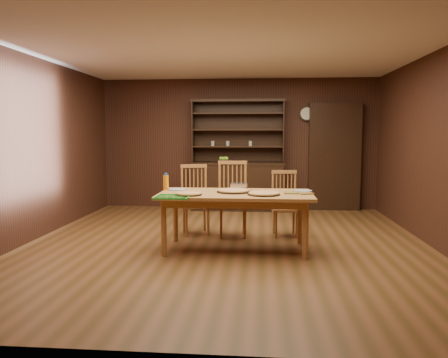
# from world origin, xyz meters

# --- Properties ---
(floor) EXTENTS (6.00, 6.00, 0.00)m
(floor) POSITION_xyz_m (0.00, 0.00, 0.00)
(floor) COLOR brown
(floor) RESTS_ON ground
(room_shell) EXTENTS (6.00, 6.00, 6.00)m
(room_shell) POSITION_xyz_m (0.00, 0.00, 1.58)
(room_shell) COLOR silver
(room_shell) RESTS_ON floor
(china_hutch) EXTENTS (1.84, 0.52, 2.17)m
(china_hutch) POSITION_xyz_m (-0.00, 2.75, 0.60)
(china_hutch) COLOR black
(china_hutch) RESTS_ON floor
(doorway) EXTENTS (1.00, 0.18, 2.10)m
(doorway) POSITION_xyz_m (1.90, 2.90, 1.05)
(doorway) COLOR black
(doorway) RESTS_ON floor
(wall_clock) EXTENTS (0.30, 0.05, 0.30)m
(wall_clock) POSITION_xyz_m (1.35, 2.96, 1.90)
(wall_clock) COLOR black
(wall_clock) RESTS_ON room_shell
(dining_table) EXTENTS (1.96, 0.98, 0.75)m
(dining_table) POSITION_xyz_m (0.14, -0.27, 0.67)
(dining_table) COLOR #C79345
(dining_table) RESTS_ON floor
(chair_left) EXTENTS (0.53, 0.52, 1.04)m
(chair_left) POSITION_xyz_m (-0.53, 0.65, 0.55)
(chair_left) COLOR #B57A3E
(chair_left) RESTS_ON floor
(chair_center) EXTENTS (0.49, 0.47, 1.10)m
(chair_center) POSITION_xyz_m (0.05, 0.56, 0.59)
(chair_center) COLOR #B57A3E
(chair_center) RESTS_ON floor
(chair_right) EXTENTS (0.43, 0.41, 0.96)m
(chair_right) POSITION_xyz_m (0.82, 0.63, 0.51)
(chair_right) COLOR #B57A3E
(chair_right) RESTS_ON floor
(pizza_left) EXTENTS (0.34, 0.34, 0.04)m
(pizza_left) POSITION_xyz_m (-0.43, -0.52, 0.77)
(pizza_left) COLOR black
(pizza_left) RESTS_ON dining_table
(pizza_right) EXTENTS (0.41, 0.41, 0.04)m
(pizza_right) POSITION_xyz_m (0.50, -0.43, 0.77)
(pizza_right) COLOR black
(pizza_right) RESTS_ON dining_table
(pizza_center) EXTENTS (0.44, 0.44, 0.04)m
(pizza_center) POSITION_xyz_m (0.11, -0.21, 0.77)
(pizza_center) COLOR black
(pizza_center) RESTS_ON dining_table
(cooling_rack) EXTENTS (0.44, 0.44, 0.02)m
(cooling_rack) POSITION_xyz_m (-0.60, -0.71, 0.76)
(cooling_rack) COLOR #0B9723
(cooling_rack) RESTS_ON dining_table
(plate_left) EXTENTS (0.26, 0.26, 0.02)m
(plate_left) POSITION_xyz_m (-0.66, -0.08, 0.76)
(plate_left) COLOR silver
(plate_left) RESTS_ON dining_table
(plate_right) EXTENTS (0.25, 0.25, 0.02)m
(plate_right) POSITION_xyz_m (1.01, -0.06, 0.76)
(plate_right) COLOR silver
(plate_right) RESTS_ON dining_table
(foil_dish) EXTENTS (0.24, 0.18, 0.09)m
(foil_dish) POSITION_xyz_m (0.16, 0.06, 0.80)
(foil_dish) COLOR silver
(foil_dish) RESTS_ON dining_table
(juice_bottle) EXTENTS (0.08, 0.08, 0.23)m
(juice_bottle) POSITION_xyz_m (-0.82, -0.04, 0.86)
(juice_bottle) COLOR orange
(juice_bottle) RESTS_ON dining_table
(pot_holder_a) EXTENTS (0.25, 0.25, 0.01)m
(pot_holder_a) POSITION_xyz_m (1.02, -0.28, 0.76)
(pot_holder_a) COLOR #AC1F13
(pot_holder_a) RESTS_ON dining_table
(pot_holder_b) EXTENTS (0.19, 0.19, 0.01)m
(pot_holder_b) POSITION_xyz_m (0.85, -0.26, 0.76)
(pot_holder_b) COLOR #AC1F13
(pot_holder_b) RESTS_ON dining_table
(fruit_bowl) EXTENTS (0.27, 0.27, 0.12)m
(fruit_bowl) POSITION_xyz_m (-0.27, 2.69, 0.98)
(fruit_bowl) COLOR black
(fruit_bowl) RESTS_ON china_hutch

